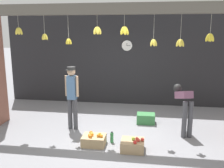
# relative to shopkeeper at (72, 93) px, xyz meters

# --- Properties ---
(ground_plane) EXTENTS (60.00, 60.00, 0.00)m
(ground_plane) POSITION_rel_shopkeeper_xyz_m (0.96, -0.22, -0.91)
(ground_plane) COLOR gray
(shop_back_wall) EXTENTS (7.80, 0.12, 3.00)m
(shop_back_wall) POSITION_rel_shopkeeper_xyz_m (0.96, 2.47, 0.59)
(shop_back_wall) COLOR #232326
(shop_back_wall) RESTS_ON ground_plane
(storefront_awning) EXTENTS (5.90, 0.30, 0.94)m
(storefront_awning) POSITION_rel_shopkeeper_xyz_m (0.96, -0.10, 1.93)
(storefront_awning) COLOR #5B564C
(shopkeeper) EXTENTS (0.34, 0.26, 1.57)m
(shopkeeper) POSITION_rel_shopkeeper_xyz_m (0.00, 0.00, 0.00)
(shopkeeper) COLOR #424247
(shopkeeper) RESTS_ON ground_plane
(worker_stooping) EXTENTS (0.40, 0.84, 1.11)m
(worker_stooping) POSITION_rel_shopkeeper_xyz_m (2.68, 0.11, -0.17)
(worker_stooping) COLOR #424247
(worker_stooping) RESTS_ON ground_plane
(fruit_crate_oranges) EXTENTS (0.49, 0.40, 0.27)m
(fruit_crate_oranges) POSITION_rel_shopkeeper_xyz_m (0.72, -0.83, -0.80)
(fruit_crate_oranges) COLOR tan
(fruit_crate_oranges) RESTS_ON ground_plane
(fruit_crate_apples) EXTENTS (0.47, 0.42, 0.29)m
(fruit_crate_apples) POSITION_rel_shopkeeper_xyz_m (1.56, -0.96, -0.80)
(fruit_crate_apples) COLOR tan
(fruit_crate_apples) RESTS_ON ground_plane
(produce_box_green) EXTENTS (0.47, 0.35, 0.25)m
(produce_box_green) POSITION_rel_shopkeeper_xyz_m (1.80, 0.66, -0.78)
(produce_box_green) COLOR #387A42
(produce_box_green) RESTS_ON ground_plane
(water_bottle) EXTENTS (0.07, 0.07, 0.25)m
(water_bottle) POSITION_rel_shopkeeper_xyz_m (1.08, -0.65, -0.80)
(water_bottle) COLOR #38934C
(water_bottle) RESTS_ON ground_plane
(wall_clock) EXTENTS (0.36, 0.03, 0.36)m
(wall_clock) POSITION_rel_shopkeeper_xyz_m (1.13, 2.39, 1.04)
(wall_clock) COLOR black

